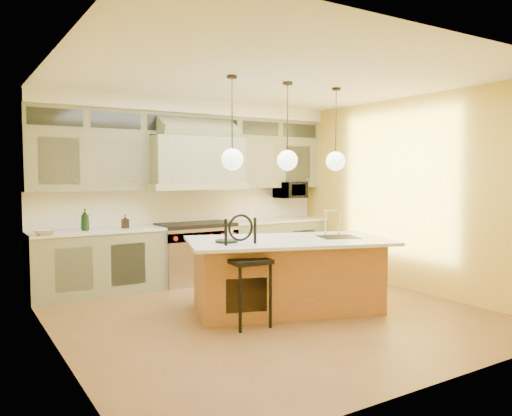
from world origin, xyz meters
TOP-DOWN VIEW (x-y plane):
  - floor at (0.00, 0.00)m, footprint 5.00×5.00m
  - ceiling at (0.00, 0.00)m, footprint 5.00×5.00m
  - wall_back at (0.00, 2.50)m, footprint 5.00×0.00m
  - wall_front at (0.00, -2.50)m, footprint 5.00×0.00m
  - wall_left at (-2.50, 0.00)m, footprint 0.00×5.00m
  - wall_right at (2.50, 0.00)m, footprint 0.00×5.00m
  - back_cabinetry at (0.00, 2.23)m, footprint 5.00×0.77m
  - range at (0.00, 2.14)m, footprint 1.20×0.74m
  - kitchen_island at (0.30, 0.03)m, footprint 2.81×2.06m
  - counter_stool at (-0.48, -0.27)m, footprint 0.48×0.48m
  - microwave at (1.95, 2.25)m, footprint 0.54×0.37m
  - oil_bottle_a at (-1.72, 2.15)m, footprint 0.12×0.12m
  - oil_bottle_b at (-1.14, 2.15)m, footprint 0.10×0.10m
  - fruit_bowl at (-2.30, 1.92)m, footprint 0.34×0.34m
  - cup at (-0.26, 0.55)m, footprint 0.11×0.11m
  - pendant_left at (-0.50, 0.03)m, footprint 0.26×0.26m
  - pendant_center at (0.30, 0.03)m, footprint 0.26×0.26m
  - pendant_right at (1.10, 0.03)m, footprint 0.26×0.26m

SIDE VIEW (x-z plane):
  - floor at x=0.00m, z-range 0.00..0.00m
  - kitchen_island at x=0.30m, z-range -0.20..1.15m
  - range at x=0.00m, z-range 0.01..0.97m
  - counter_stool at x=-0.48m, z-range 0.10..1.38m
  - cup at x=-0.26m, z-range 0.92..1.02m
  - fruit_bowl at x=-2.30m, z-range 0.94..1.01m
  - oil_bottle_b at x=-1.14m, z-range 0.94..1.14m
  - oil_bottle_a at x=-1.72m, z-range 0.94..1.26m
  - back_cabinetry at x=0.00m, z-range -0.02..2.88m
  - microwave at x=1.95m, z-range 1.30..1.60m
  - wall_back at x=0.00m, z-range -1.05..3.95m
  - wall_front at x=0.00m, z-range -1.05..3.95m
  - wall_left at x=-2.50m, z-range -1.05..3.95m
  - wall_right at x=2.50m, z-range -1.05..3.95m
  - pendant_left at x=-0.50m, z-range 1.39..2.50m
  - pendant_center at x=0.30m, z-range 1.39..2.50m
  - pendant_right at x=1.10m, z-range 1.39..2.50m
  - ceiling at x=0.00m, z-range 2.90..2.90m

